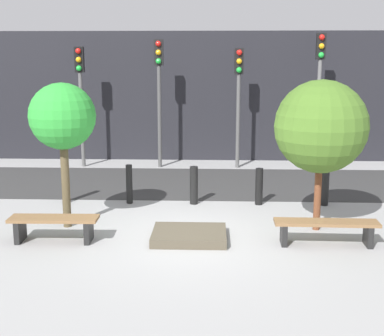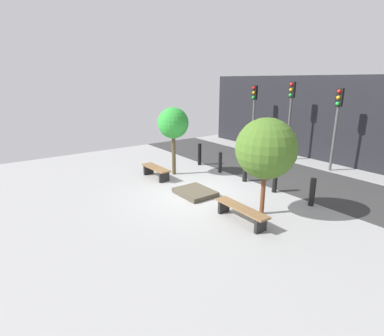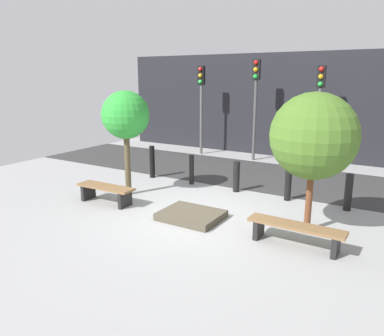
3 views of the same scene
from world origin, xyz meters
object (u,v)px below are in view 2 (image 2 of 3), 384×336
at_px(tree_behind_right_bench, 266,149).
at_px(traffic_light_west, 254,107).
at_px(bollard_far_left, 200,154).
at_px(bollard_far_right, 312,192).
at_px(traffic_light_mid_west, 290,107).
at_px(tree_behind_left_bench, 173,124).
at_px(bench_right, 241,211).
at_px(bench_left, 156,170).
at_px(bollard_center, 245,171).
at_px(bollard_left, 220,162).
at_px(bollard_right, 275,181).
at_px(traffic_light_mid_east, 337,115).
at_px(planter_bed, 195,192).

xyz_separation_m(tree_behind_right_bench, traffic_light_west, (-6.24, 6.18, 0.49)).
distance_m(tree_behind_right_bench, bollard_far_left, 6.13).
relative_size(bollard_far_left, bollard_far_right, 1.13).
bearing_deg(traffic_light_mid_west, tree_behind_left_bench, -102.07).
relative_size(bench_right, traffic_light_mid_west, 0.48).
xyz_separation_m(bench_left, bollard_center, (2.55, 2.76, 0.11)).
distance_m(bollard_left, bollard_right, 3.08).
xyz_separation_m(bollard_far_left, bollard_far_right, (6.17, 0.00, -0.06)).
bearing_deg(bollard_right, tree_behind_right_bench, -61.26).
bearing_deg(traffic_light_mid_east, tree_behind_right_bench, -77.93).
bearing_deg(bench_right, bollard_right, 111.29).
height_order(bollard_center, traffic_light_west, traffic_light_west).
bearing_deg(traffic_light_west, tree_behind_right_bench, -44.71).
distance_m(bollard_left, bollard_center, 1.54).
height_order(bench_left, traffic_light_mid_east, traffic_light_mid_east).
bearing_deg(bench_right, tree_behind_right_bench, 91.19).
relative_size(tree_behind_left_bench, traffic_light_mid_west, 0.74).
xyz_separation_m(bench_left, bollard_far_left, (-0.53, 2.76, 0.20)).
bearing_deg(traffic_light_mid_east, bollard_right, -85.88).
distance_m(bollard_center, traffic_light_mid_west, 5.05).
height_order(bench_right, tree_behind_right_bench, tree_behind_right_bench).
height_order(planter_bed, bollard_center, bollard_center).
bearing_deg(bollard_center, traffic_light_west, 130.39).
bearing_deg(bollard_far_left, bench_right, -26.06).
height_order(bollard_center, bollard_far_right, bollard_far_right).
bearing_deg(traffic_light_mid_west, traffic_light_west, -179.99).
bearing_deg(traffic_light_mid_east, traffic_light_mid_west, 179.99).
bearing_deg(traffic_light_west, bollard_far_left, -82.05).
relative_size(bollard_right, bollard_far_right, 0.92).
bearing_deg(traffic_light_west, bench_left, -80.88).
bearing_deg(bench_left, planter_bed, 3.30).
height_order(bench_right, bollard_left, bollard_left).
relative_size(bollard_far_right, traffic_light_mid_west, 0.24).
distance_m(bollard_far_left, traffic_light_mid_west, 5.20).
bearing_deg(planter_bed, tree_behind_right_bench, 15.68).
xyz_separation_m(tree_behind_right_bench, bollard_left, (-4.09, 1.84, -1.63)).
bearing_deg(traffic_light_west, traffic_light_mid_west, 0.01).
distance_m(bench_left, traffic_light_mid_east, 8.34).
bearing_deg(planter_bed, bollard_center, 90.00).
height_order(tree_behind_right_bench, traffic_light_west, traffic_light_west).
bearing_deg(bollard_center, tree_behind_right_bench, -35.80).
height_order(bench_left, tree_behind_left_bench, tree_behind_left_bench).
bearing_deg(planter_bed, tree_behind_left_bench, 164.32).
distance_m(planter_bed, bollard_center, 2.58).
height_order(tree_behind_left_bench, bollard_center, tree_behind_left_bench).
bearing_deg(bollard_right, bench_left, -146.05).
bearing_deg(tree_behind_right_bench, bollard_far_left, 161.92).
xyz_separation_m(bollard_left, traffic_light_mid_east, (2.77, 4.34, 2.09)).
xyz_separation_m(bench_left, planter_bed, (2.55, 0.20, -0.25)).
xyz_separation_m(planter_bed, bollard_right, (1.54, 2.56, 0.35)).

